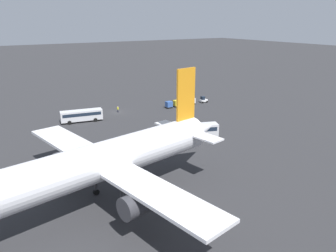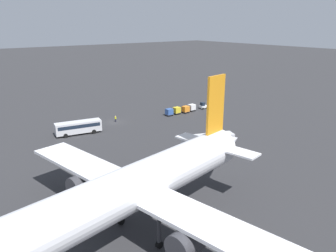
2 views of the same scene
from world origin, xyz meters
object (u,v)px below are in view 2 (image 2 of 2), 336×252
Objects in this scene: cargo_cart_orange at (186,109)px; cargo_cart_blue at (169,112)px; airplane at (128,191)px; cargo_cart_yellow at (177,110)px; shuttle_bus_far at (208,141)px; baggage_tug at (203,106)px; worker_person at (116,119)px; cargo_cart_white at (192,107)px; shuttle_bus_near at (78,127)px.

cargo_cart_blue is at bearing -4.63° from cargo_cart_orange.
cargo_cart_yellow is (-41.01, -42.12, -5.74)m from airplane.
airplane is at bearing 43.42° from cargo_cart_orange.
shuttle_bus_far is 5.45× the size of cargo_cart_blue.
worker_person is at bearing -6.08° from baggage_tug.
baggage_tug is 1.40× the size of worker_person.
airplane is at bearing 45.77° from cargo_cart_yellow.
shuttle_bus_far is 28.92m from cargo_cart_yellow.
shuttle_bus_far is at bearing 100.66° from worker_person.
shuttle_bus_far is at bearing 54.95° from cargo_cart_white.
shuttle_bus_far is at bearing 58.92° from cargo_cart_orange.
cargo_cart_orange is 1.00× the size of cargo_cart_blue.
worker_person is 0.84× the size of cargo_cart_white.
shuttle_bus_far is at bearing 69.70° from cargo_cart_blue.
shuttle_bus_near is 32.88m from cargo_cart_orange.
shuttle_bus_near is 5.37× the size of cargo_cart_yellow.
cargo_cart_white is 5.76m from cargo_cart_yellow.
baggage_tug is (-51.44, -42.04, -5.99)m from airplane.
baggage_tug is (-22.91, -25.99, -1.07)m from shuttle_bus_far.
cargo_cart_yellow is at bearing -177.44° from cargo_cart_blue.
cargo_cart_yellow is at bearing -144.78° from airplane.
cargo_cart_yellow is (10.44, -0.09, 0.25)m from baggage_tug.
cargo_cart_blue is (13.32, 0.04, 0.25)m from baggage_tug.
cargo_cart_blue is at bearing -170.41° from shuttle_bus_near.
airplane is 4.46× the size of shuttle_bus_near.
cargo_cart_white is at bearing -170.13° from shuttle_bus_near.
cargo_cart_white is (-23.85, 3.84, 0.32)m from worker_person.
airplane reaches higher than shuttle_bus_near.
shuttle_bus_far reaches higher than cargo_cart_yellow.
airplane is 59.07m from cargo_cart_yellow.
cargo_cart_white is at bearing -179.65° from cargo_cart_blue.
worker_person is at bearing -9.14° from cargo_cart_white.
shuttle_bus_near is 27.11m from cargo_cart_blue.
shuttle_bus_far is (-17.50, 26.32, 0.14)m from shuttle_bus_near.
cargo_cart_orange is at bearing 10.22° from cargo_cart_white.
airplane is 23.93× the size of cargo_cart_yellow.
cargo_cart_blue is (2.88, 0.13, 0.00)m from cargo_cart_yellow.
airplane is 4.39× the size of shuttle_bus_far.
cargo_cart_white is 1.00× the size of cargo_cart_blue.
cargo_cart_blue is (-15.21, 3.89, 0.32)m from worker_person.
worker_person is (-11.89, -3.51, -1.00)m from shuttle_bus_near.
cargo_cart_orange and cargo_cart_blue have the same top height.
airplane is 63.15m from cargo_cart_white.
cargo_cart_yellow reaches higher than worker_person.
baggage_tug reaches higher than worker_person.
worker_person is at bearing -11.74° from cargo_cart_yellow.
airplane is at bearing 41.96° from cargo_cart_white.
shuttle_bus_near is at bearing 16.46° from worker_person.
cargo_cart_white is (-46.77, -42.05, -5.74)m from airplane.
worker_person is 15.70m from cargo_cart_blue.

